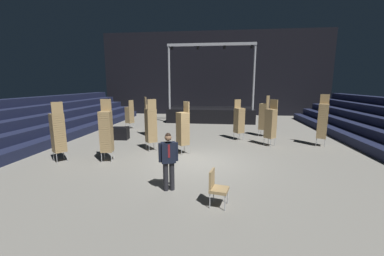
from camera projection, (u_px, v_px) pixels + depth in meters
name	position (u px, v px, depth m)	size (l,w,h in m)	color
ground_plane	(199.00, 163.00, 9.68)	(22.00, 30.00, 0.10)	gray
arena_end_wall	(213.00, 74.00, 23.59)	(22.00, 0.30, 8.00)	black
bleacher_bank_left	(11.00, 125.00, 11.53)	(3.75, 24.00, 2.25)	#191E38
stage_riser	(211.00, 113.00, 19.94)	(6.89, 3.06, 6.00)	black
man_with_tie	(169.00, 158.00, 6.90)	(0.56, 0.36, 1.71)	black
chair_stack_front_left	(151.00, 125.00, 11.10)	(0.62, 0.62, 2.39)	#B2B5BA
chair_stack_front_right	(271.00, 123.00, 11.92)	(0.62, 0.62, 2.31)	#B2B5BA
chair_stack_mid_left	(58.00, 132.00, 9.47)	(0.62, 0.62, 2.39)	#B2B5BA
chair_stack_mid_right	(130.00, 114.00, 16.52)	(0.58, 0.58, 1.96)	#B2B5BA
chair_stack_mid_centre	(106.00, 131.00, 9.51)	(0.51, 0.51, 2.48)	#B2B5BA
chair_stack_rear_left	(149.00, 116.00, 14.26)	(0.60, 0.60, 2.31)	#B2B5BA
chair_stack_rear_right	(323.00, 121.00, 11.86)	(0.57, 0.57, 2.56)	#B2B5BA
chair_stack_rear_centre	(264.00, 116.00, 14.11)	(0.60, 0.60, 2.39)	#B2B5BA
chair_stack_aisle_left	(239.00, 120.00, 13.21)	(0.61, 0.61, 2.22)	#B2B5BA
chair_stack_aisle_right	(183.00, 128.00, 10.59)	(0.62, 0.62, 2.31)	#B2B5BA
equipment_road_case	(120.00, 133.00, 13.46)	(0.90, 0.60, 0.68)	black
loose_chair_near_man	(216.00, 186.00, 6.08)	(0.52, 0.52, 0.95)	#B2B5BA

